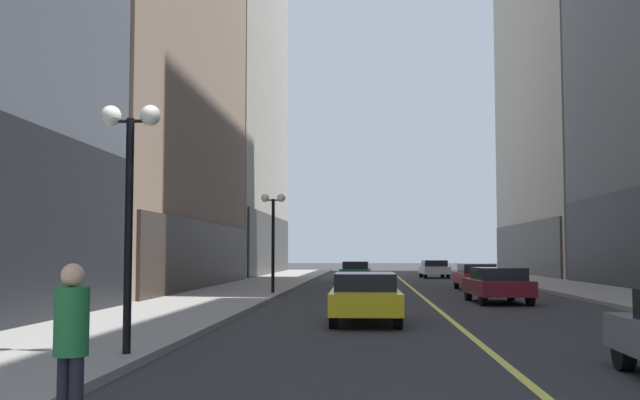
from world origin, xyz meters
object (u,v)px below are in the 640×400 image
car_red (476,276)px  street_lamp_left_near (130,172)px  car_green (356,271)px  car_white (434,268)px  street_lamp_left_far (273,221)px  car_maroon (498,284)px  car_yellow (365,296)px  pedestrian_in_green_parka (71,338)px

car_red → street_lamp_left_near: street_lamp_left_near is taller
car_green → car_white: bearing=56.7°
street_lamp_left_near → street_lamp_left_far: size_ratio=1.00×
car_maroon → car_green: bearing=106.0°
car_green → street_lamp_left_near: size_ratio=0.92×
car_white → car_maroon: bearing=-90.1°
car_yellow → car_white: (4.96, 36.40, -0.00)m
car_maroon → street_lamp_left_far: street_lamp_left_far is taller
car_maroon → street_lamp_left_far: (-8.92, 3.89, 2.54)m
pedestrian_in_green_parka → street_lamp_left_far: size_ratio=0.40×
car_yellow → street_lamp_left_near: 9.03m
car_yellow → street_lamp_left_near: (-4.03, -7.67, 2.54)m
car_yellow → street_lamp_left_far: street_lamp_left_far is taller
car_maroon → street_lamp_left_far: 10.06m
street_lamp_left_near → car_red: bearing=69.8°
street_lamp_left_far → car_yellow: bearing=-71.6°
car_white → pedestrian_in_green_parka: size_ratio=2.37×
street_lamp_left_far → car_maroon: bearing=-23.6°
street_lamp_left_far → car_green: bearing=78.1°
car_red → car_green: 11.46m
car_maroon → car_white: (0.07, 28.23, -0.00)m
car_maroon → street_lamp_left_near: street_lamp_left_near is taller
car_maroon → car_white: size_ratio=1.04×
car_maroon → pedestrian_in_green_parka: 22.66m
car_white → street_lamp_left_near: 45.06m
car_green → car_yellow: bearing=-88.5°
car_yellow → car_red: size_ratio=1.02×
car_yellow → car_red: (5.47, 18.10, -0.00)m
pedestrian_in_green_parka → street_lamp_left_far: bearing=92.7°
car_maroon → car_yellow: bearing=-120.9°
car_yellow → pedestrian_in_green_parka: pedestrian_in_green_parka is taller
car_red → street_lamp_left_near: bearing=-110.2°
car_yellow → car_white: bearing=82.2°
car_red → street_lamp_left_far: bearing=-147.6°
car_red → pedestrian_in_green_parka: size_ratio=2.57×
pedestrian_in_green_parka → car_white: bearing=81.1°
car_yellow → street_lamp_left_far: bearing=108.4°
street_lamp_left_far → street_lamp_left_near: bearing=-90.0°
car_red → street_lamp_left_far: 11.54m
pedestrian_in_green_parka → street_lamp_left_near: bearing=102.5°
car_red → car_white: (-0.51, 18.30, -0.00)m
street_lamp_left_near → street_lamp_left_far: 19.75m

